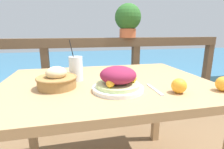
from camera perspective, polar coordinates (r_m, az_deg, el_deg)
patio_table at (r=1.09m, az=-1.64°, el=-6.58°), size 1.24×0.93×0.75m
railing_fence at (r=1.79m, az=-6.23°, el=3.01°), size 2.80×0.08×0.98m
sea_backdrop at (r=4.34m, az=-9.89°, el=2.28°), size 12.00×4.00×0.35m
salad_plate at (r=0.88m, az=1.97°, el=-1.88°), size 0.26×0.26×0.13m
drink_glass at (r=1.08m, az=-11.69°, el=1.91°), size 0.08×0.08×0.25m
bread_basket at (r=0.97m, az=-17.58°, el=-1.60°), size 0.21×0.21×0.12m
potted_plant at (r=1.83m, az=5.23°, el=17.59°), size 0.26×0.26×0.33m
fork at (r=0.93m, az=13.72°, el=-4.75°), size 0.02×0.18×0.00m
orange_near_basket at (r=0.91m, az=21.01°, el=-3.45°), size 0.07×0.07×0.07m
orange_near_glass at (r=1.04m, az=32.58°, el=-2.60°), size 0.07×0.07×0.07m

